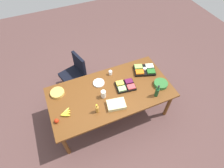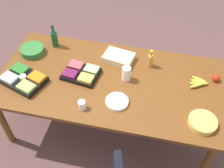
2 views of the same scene
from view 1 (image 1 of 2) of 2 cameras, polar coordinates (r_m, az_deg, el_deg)
The scene contains 15 objects.
ground_plane at distance 4.01m, azimuth -0.37°, elevation -8.99°, with size 10.00×10.00×0.00m, color brown.
conference_table at distance 3.42m, azimuth -0.43°, elevation -3.10°, with size 2.31×1.16×0.76m.
office_chair at distance 4.24m, azimuth -11.68°, elevation 2.19°, with size 0.60×0.60×0.90m.
banana_bunch at distance 3.19m, azimuth -14.55°, elevation -8.97°, with size 0.19×0.19×0.04m.
veggie_tray at distance 3.75m, azimuth 10.28°, elevation 4.44°, with size 0.49×0.42×0.09m.
wine_bottle at distance 3.34m, azimuth 14.12°, elevation -2.43°, with size 0.08×0.08×0.27m.
paper_plate_stack at distance 3.49m, azimuth -4.24°, elevation 0.34°, with size 0.22×0.22×0.03m, color white.
apple_red at distance 3.14m, azimuth -17.23°, elevation -11.12°, with size 0.08×0.08×0.08m, color red.
paper_cup at distance 3.62m, azimuth -0.50°, elevation 3.61°, with size 0.07×0.07×0.09m, color white.
chip_bowl at distance 3.48m, azimuth -16.96°, elevation -2.66°, with size 0.26×0.26×0.05m, color #E2B952.
dressing_bottle at distance 3.08m, azimuth -4.76°, elevation -7.93°, with size 0.07×0.07×0.21m.
salad_bowl at distance 3.57m, azimuth 15.21°, elevation 0.06°, with size 0.26×0.26×0.07m, color #2F7031.
mayo_jar at distance 3.25m, azimuth -2.75°, elevation -3.20°, with size 0.09×0.09×0.16m, color white.
fruit_platter at distance 3.43m, azimuth 4.29°, elevation -0.54°, with size 0.40×0.33×0.07m.
sheet_cake at distance 3.17m, azimuth 1.35°, elevation -6.52°, with size 0.32×0.22×0.07m, color beige.
Camera 1 is at (-0.76, -1.86, 3.47)m, focal length 28.78 mm.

